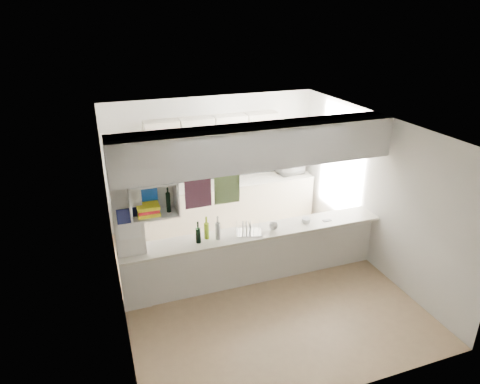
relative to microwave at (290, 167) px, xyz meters
name	(u,v)px	position (x,y,z in m)	size (l,w,h in m)	color
floor	(255,281)	(-1.62, -2.14, -1.06)	(4.80, 4.80, 0.00)	#9F7F5C
ceiling	(258,126)	(-1.62, -2.14, 1.54)	(4.80, 4.80, 0.00)	white
wall_back	(212,161)	(-1.62, 0.26, 0.24)	(4.20, 4.20, 0.00)	silver
wall_left	(114,231)	(-3.72, -2.14, 0.24)	(4.80, 4.80, 0.00)	silver
wall_right	(373,191)	(0.48, -2.14, 0.24)	(4.80, 4.80, 0.00)	silver
servery_partition	(246,189)	(-1.79, -2.14, 0.60)	(4.20, 0.50, 2.60)	silver
cubby_shelf	(152,201)	(-3.19, -2.20, 0.65)	(0.65, 0.35, 0.50)	white
kitchen_run	(224,186)	(-1.46, 0.00, -0.24)	(3.60, 0.63, 2.24)	silver
microwave	(290,167)	(0.00, 0.00, 0.00)	(0.52, 0.35, 0.29)	white
bowl	(290,158)	(0.01, 0.04, 0.17)	(0.25, 0.25, 0.06)	#0D3D93
dish_rack	(249,228)	(-1.75, -2.15, -0.06)	(0.45, 0.38, 0.21)	silver
cup	(274,226)	(-1.36, -2.20, -0.07)	(0.14, 0.14, 0.11)	white
wine_bottles	(208,232)	(-2.40, -2.15, -0.01)	(0.38, 0.16, 0.38)	black
plastic_tubs	(308,220)	(-0.72, -2.13, -0.11)	(0.49, 0.17, 0.07)	silver
utensil_jar	(224,178)	(-1.46, 0.01, -0.07)	(0.10, 0.10, 0.15)	black
knife_block	(232,176)	(-1.29, 0.04, -0.05)	(0.09, 0.08, 0.19)	brown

